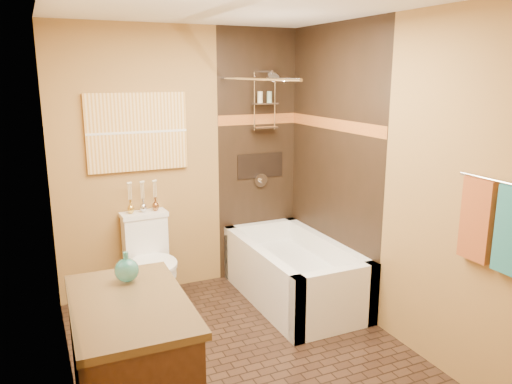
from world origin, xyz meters
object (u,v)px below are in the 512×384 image
sunset_painting (137,132)px  bathtub (293,277)px  vanity (132,374)px  toilet (150,261)px

sunset_painting → bathtub: bearing=-30.6°
sunset_painting → vanity: sunset_painting is taller
bathtub → vanity: (-1.72, -1.27, 0.22)m
sunset_painting → toilet: (0.00, -0.27, -1.13)m
bathtub → vanity: 2.15m
sunset_painting → bathtub: sunset_painting is taller
toilet → vanity: vanity is taller
toilet → vanity: (-0.50, -1.73, 0.02)m
bathtub → toilet: 1.32m
sunset_painting → bathtub: size_ratio=0.60×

